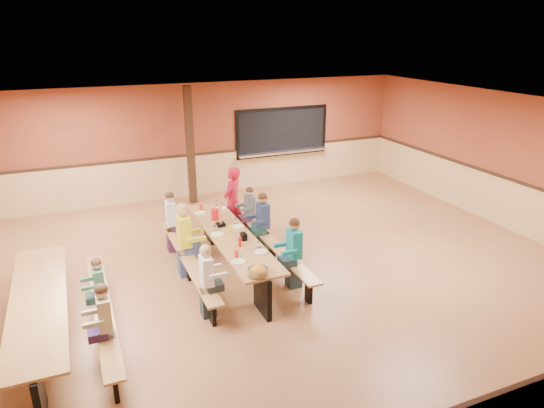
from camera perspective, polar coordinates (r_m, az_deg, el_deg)
name	(u,v)px	position (r m, az deg, el deg)	size (l,w,h in m)	color
ground	(262,274)	(9.12, -1.13, -8.22)	(12.00, 12.00, 0.00)	brown
room_envelope	(262,240)	(8.81, -1.16, -4.26)	(12.04, 10.04, 3.02)	brown
kitchen_pass_through	(282,134)	(13.91, 1.21, 8.26)	(2.78, 0.28, 1.38)	black
structural_post	(190,146)	(12.51, -9.60, 6.71)	(0.18, 0.18, 3.00)	black
cafeteria_table_main	(231,245)	(9.03, -4.81, -4.87)	(1.91, 3.70, 0.74)	#A17240
cafeteria_table_second	(40,313)	(7.74, -25.60, -11.46)	(1.91, 3.70, 0.74)	#A17240
seated_child_white_left	(207,282)	(7.68, -7.66, -9.05)	(0.37, 0.30, 1.21)	silver
seated_adult_yellow	(184,240)	(8.94, -10.26, -4.25)	(0.45, 0.37, 1.38)	gold
seated_child_grey_left	(172,222)	(10.01, -11.74, -2.10)	(0.38, 0.31, 1.24)	silver
seated_child_teal_right	(294,254)	(8.44, 2.60, -5.84)	(0.40, 0.32, 1.27)	teal
seated_child_navy_right	(263,224)	(9.65, -1.07, -2.40)	(0.40, 0.33, 1.27)	navy
seated_child_char_right	(250,214)	(10.32, -2.62, -1.20)	(0.35, 0.29, 1.17)	#4B5255
seated_child_green_sec	(100,293)	(7.83, -19.54, -9.86)	(0.33, 0.27, 1.13)	#326951
seated_child_tan_sec	(106,326)	(6.96, -18.95, -13.38)	(0.37, 0.30, 1.20)	#B6B192
standing_woman	(233,201)	(10.58, -4.64, 0.34)	(0.56, 0.37, 1.53)	#B7142D
punch_pitcher	(215,214)	(9.62, -6.74, -1.23)	(0.16, 0.16, 0.22)	red
chip_bowl	(258,271)	(7.47, -1.66, -7.90)	(0.32, 0.32, 0.15)	#F5A126
napkin_dispenser	(244,237)	(8.69, -3.36, -3.84)	(0.10, 0.14, 0.13)	black
condiment_mustard	(230,230)	(8.92, -4.94, -3.08)	(0.06, 0.06, 0.17)	yellow
condiment_ketchup	(240,242)	(8.43, -3.81, -4.48)	(0.06, 0.06, 0.17)	#B2140F
table_paddle	(220,219)	(9.30, -6.10, -1.80)	(0.16, 0.16, 0.56)	black
place_settings	(231,232)	(8.92, -4.86, -3.30)	(0.65, 3.30, 0.11)	beige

